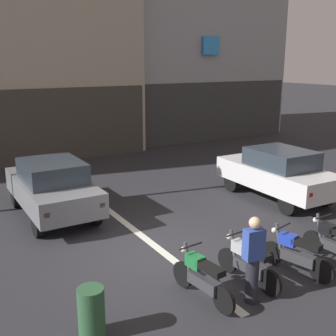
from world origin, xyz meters
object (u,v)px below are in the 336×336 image
Objects in this scene: motorcycle_green_row_leftmost at (202,277)px; person_by_motorcycles at (253,259)px; trash_bin at (91,312)px; motorcycle_blue_row_centre at (296,253)px; motorcycle_silver_row_left_mid at (248,262)px; motorcycle_black_row_right_mid at (334,242)px; car_grey_crossing_near at (52,186)px; car_white_parked_kerbside at (278,172)px.

person_by_motorcycles reaches higher than motorcycle_green_row_leftmost.
motorcycle_blue_row_centre is at bearing -2.28° from trash_bin.
motorcycle_silver_row_left_mid is 1.00× the size of motorcycle_black_row_right_mid.
motorcycle_green_row_leftmost is (1.18, -5.74, -0.43)m from car_grey_crossing_near.
trash_bin is at bearing -179.51° from motorcycle_silver_row_left_mid.
car_grey_crossing_near is 2.47× the size of motorcycle_green_row_leftmost.
motorcycle_silver_row_left_mid is 1.96× the size of trash_bin.
car_grey_crossing_near is at bearing 107.07° from person_by_motorcycles.
motorcycle_green_row_leftmost and motorcycle_blue_row_centre have the same top height.
motorcycle_blue_row_centre is (-3.21, -3.81, -0.43)m from car_white_parked_kerbside.
car_white_parked_kerbside is (6.66, -2.10, 0.00)m from car_grey_crossing_near.
trash_bin is (-4.42, 0.18, -0.03)m from motorcycle_blue_row_centre.
car_white_parked_kerbside is 5.00m from motorcycle_blue_row_centre.
person_by_motorcycles is 2.98m from trash_bin.
motorcycle_black_row_right_mid is at bearing -2.69° from motorcycle_blue_row_centre.
motorcycle_green_row_leftmost is 1.00× the size of person_by_motorcycles.
car_white_parked_kerbside is 2.52× the size of motorcycle_blue_row_centre.
car_white_parked_kerbside reaches higher than motorcycle_green_row_leftmost.
car_white_parked_kerbside is 2.47× the size of motorcycle_black_row_right_mid.
car_grey_crossing_near is 7.53m from motorcycle_black_row_right_mid.
motorcycle_green_row_leftmost is at bearing 176.20° from motorcycle_black_row_right_mid.
motorcycle_blue_row_centre reaches higher than trash_bin.
trash_bin is (-0.97, -5.73, -0.46)m from car_grey_crossing_near.
motorcycle_silver_row_left_mid reaches higher than trash_bin.
car_white_parked_kerbside is 2.47× the size of motorcycle_green_row_leftmost.
trash_bin is at bearing 179.92° from motorcycle_green_row_leftmost.
motorcycle_blue_row_centre is 0.98× the size of motorcycle_black_row_right_mid.
motorcycle_silver_row_left_mid and motorcycle_blue_row_centre have the same top height.
motorcycle_green_row_leftmost is (-5.48, -3.63, -0.43)m from car_white_parked_kerbside.
motorcycle_black_row_right_mid is (-2.07, -3.86, -0.43)m from car_white_parked_kerbside.
motorcycle_black_row_right_mid is at bearing -2.36° from trash_bin.
person_by_motorcycles is 1.96× the size of trash_bin.
car_grey_crossing_near is 5.87m from motorcycle_green_row_leftmost.
motorcycle_blue_row_centre is 1.93× the size of trash_bin.
trash_bin is (-2.15, 0.00, -0.03)m from motorcycle_green_row_leftmost.
motorcycle_silver_row_left_mid is 1.02× the size of motorcycle_blue_row_centre.
motorcycle_silver_row_left_mid is at bearing 169.77° from motorcycle_blue_row_centre.
car_white_parked_kerbside reaches higher than motorcycle_black_row_right_mid.
person_by_motorcycles is at bearing -72.93° from car_grey_crossing_near.
car_white_parked_kerbside is 2.47× the size of person_by_motorcycles.
car_grey_crossing_near and car_white_parked_kerbside have the same top height.
motorcycle_green_row_leftmost is at bearing -78.39° from car_grey_crossing_near.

